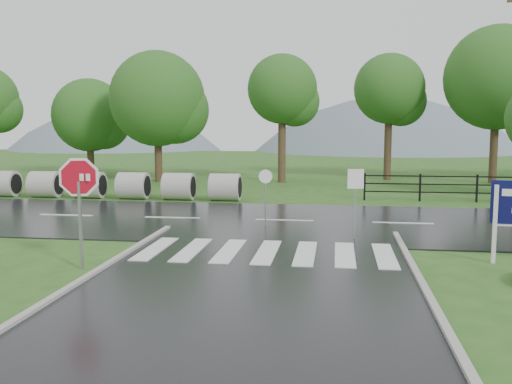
# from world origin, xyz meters

# --- Properties ---
(ground) EXTENTS (120.00, 120.00, 0.00)m
(ground) POSITION_xyz_m (0.00, 0.00, 0.00)
(ground) COLOR #2D5B1E
(ground) RESTS_ON ground
(main_road) EXTENTS (90.00, 8.00, 0.04)m
(main_road) POSITION_xyz_m (0.00, 10.00, 0.00)
(main_road) COLOR black
(main_road) RESTS_ON ground
(crosswalk) EXTENTS (6.50, 2.80, 0.02)m
(crosswalk) POSITION_xyz_m (0.00, 5.00, 0.06)
(crosswalk) COLOR silver
(crosswalk) RESTS_ON ground
(fence_west) EXTENTS (9.58, 0.08, 1.20)m
(fence_west) POSITION_xyz_m (7.75, 16.00, 0.72)
(fence_west) COLOR black
(fence_west) RESTS_ON ground
(hills) EXTENTS (102.00, 48.00, 48.00)m
(hills) POSITION_xyz_m (3.49, 65.00, -15.54)
(hills) COLOR slate
(hills) RESTS_ON ground
(treeline) EXTENTS (83.20, 5.20, 10.00)m
(treeline) POSITION_xyz_m (1.00, 24.00, 0.00)
(treeline) COLOR #24591B
(treeline) RESTS_ON ground
(culvert_pipes) EXTENTS (13.90, 1.20, 1.20)m
(culvert_pipes) POSITION_xyz_m (-9.36, 15.00, 0.60)
(culvert_pipes) COLOR #9E9B93
(culvert_pipes) RESTS_ON ground
(stop_sign) EXTENTS (1.18, 0.39, 2.77)m
(stop_sign) POSITION_xyz_m (-4.09, 2.89, 1.92)
(stop_sign) COLOR #939399
(stop_sign) RESTS_ON ground
(reg_sign_small) EXTENTS (0.46, 0.07, 2.08)m
(reg_sign_small) POSITION_xyz_m (2.30, 7.09, 1.48)
(reg_sign_small) COLOR #939399
(reg_sign_small) RESTS_ON ground
(reg_sign_round) EXTENTS (0.43, 0.11, 1.89)m
(reg_sign_round) POSITION_xyz_m (-0.51, 8.80, 1.23)
(reg_sign_round) COLOR #939399
(reg_sign_round) RESTS_ON ground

